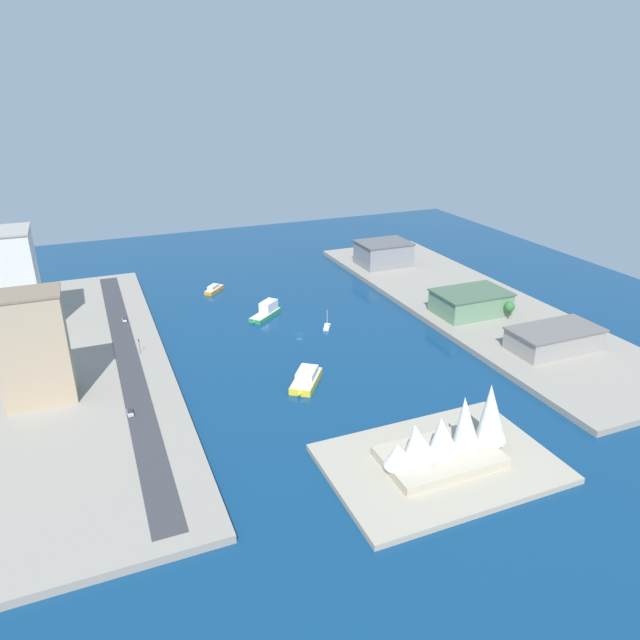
% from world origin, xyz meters
% --- Properties ---
extents(ground_plane, '(440.00, 440.00, 0.00)m').
position_xyz_m(ground_plane, '(0.00, 0.00, 0.00)').
color(ground_plane, navy).
extents(quay_west, '(70.00, 240.00, 2.63)m').
position_xyz_m(quay_west, '(-97.84, 0.00, 1.31)').
color(quay_west, gray).
rests_on(quay_west, ground_plane).
extents(quay_east, '(70.00, 240.00, 2.63)m').
position_xyz_m(quay_east, '(97.84, 0.00, 1.31)').
color(quay_east, gray).
rests_on(quay_east, ground_plane).
extents(peninsula_point, '(71.20, 48.47, 2.00)m').
position_xyz_m(peninsula_point, '(-4.83, 112.45, 1.00)').
color(peninsula_point, '#A89E89').
rests_on(peninsula_point, ground_plane).
extents(road_strip, '(9.55, 228.00, 0.15)m').
position_xyz_m(road_strip, '(78.81, 0.00, 2.70)').
color(road_strip, '#38383D').
rests_on(road_strip, quay_east).
extents(water_taxi_orange, '(13.39, 14.05, 4.05)m').
position_xyz_m(water_taxi_orange, '(23.95, -74.76, 1.56)').
color(water_taxi_orange, orange).
rests_on(water_taxi_orange, ground_plane).
extents(ferry_green_doubledeck, '(20.18, 18.71, 7.27)m').
position_xyz_m(ferry_green_doubledeck, '(7.22, -28.26, 2.82)').
color(ferry_green_doubledeck, '#2D8C4C').
rests_on(ferry_green_doubledeck, ground_plane).
extents(sailboat_small_white, '(5.94, 7.58, 9.37)m').
position_xyz_m(sailboat_small_white, '(-14.98, -1.35, 0.98)').
color(sailboat_small_white, white).
rests_on(sailboat_small_white, ground_plane).
extents(ferry_yellow_fast, '(18.93, 21.55, 5.74)m').
position_xyz_m(ferry_yellow_fast, '(14.60, 46.63, 2.27)').
color(ferry_yellow_fast, yellow).
rests_on(ferry_yellow_fast, ground_plane).
extents(terminal_long_green, '(36.63, 24.40, 11.58)m').
position_xyz_m(terminal_long_green, '(-87.47, 13.96, 8.45)').
color(terminal_long_green, slate).
rests_on(terminal_long_green, quay_west).
extents(apartment_midrise_tan, '(24.65, 16.97, 42.04)m').
position_xyz_m(apartment_midrise_tan, '(111.01, 24.20, 23.68)').
color(apartment_midrise_tan, tan).
rests_on(apartment_midrise_tan, quay_east).
extents(warehouse_low_gray, '(32.11, 24.75, 15.00)m').
position_xyz_m(warehouse_low_gray, '(-85.90, -75.91, 10.16)').
color(warehouse_low_gray, gray).
rests_on(warehouse_low_gray, quay_west).
extents(hotel_broad_white, '(15.43, 25.49, 48.19)m').
position_xyz_m(hotel_broad_white, '(118.32, -49.89, 26.76)').
color(hotel_broad_white, silver).
rests_on(hotel_broad_white, quay_east).
extents(carpark_squat_concrete, '(40.49, 20.89, 9.77)m').
position_xyz_m(carpark_squat_concrete, '(-95.77, 63.28, 7.54)').
color(carpark_squat_concrete, gray).
rests_on(carpark_squat_concrete, quay_west).
extents(sedan_silver, '(2.13, 5.10, 1.47)m').
position_xyz_m(sedan_silver, '(82.34, 47.94, 3.52)').
color(sedan_silver, black).
rests_on(sedan_silver, road_strip).
extents(van_white, '(1.99, 4.52, 1.57)m').
position_xyz_m(van_white, '(76.02, -42.14, 3.54)').
color(van_white, black).
rests_on(van_white, road_strip).
extents(traffic_light_waterfront, '(0.36, 0.36, 6.50)m').
position_xyz_m(traffic_light_waterfront, '(73.08, -2.32, 6.97)').
color(traffic_light_waterfront, black).
rests_on(traffic_light_waterfront, quay_east).
extents(opera_landmark, '(44.31, 22.56, 24.23)m').
position_xyz_m(opera_landmark, '(-7.61, 112.45, 10.40)').
color(opera_landmark, '#BCAD93').
rests_on(opera_landmark, peninsula_point).
extents(park_tree_cluster, '(10.50, 19.47, 9.99)m').
position_xyz_m(park_tree_cluster, '(-97.11, 18.76, 9.05)').
color(park_tree_cluster, brown).
rests_on(park_tree_cluster, quay_west).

